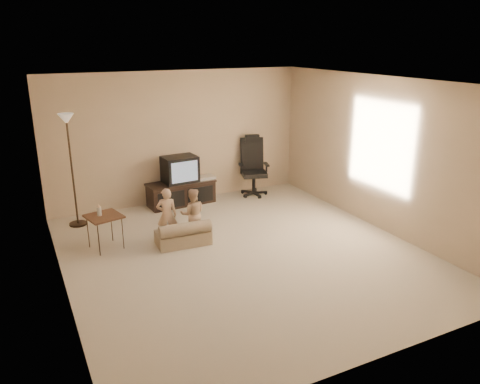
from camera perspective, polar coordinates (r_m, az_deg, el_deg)
The scene contains 9 objects.
floor at distance 7.02m, azimuth 0.42°, elevation -7.50°, with size 5.50×5.50×0.00m, color #BBAE95.
room_shell at distance 6.51m, azimuth 0.45°, elevation 4.64°, with size 5.50×5.50×5.50m.
tv_stand at distance 9.00m, azimuth -7.19°, elevation 0.90°, with size 1.35×0.57×0.95m.
office_chair at distance 9.51m, azimuth 1.61°, elevation 2.24°, with size 0.70×0.72×1.20m.
side_table at distance 7.29m, azimuth -16.31°, elevation -2.89°, with size 0.58×0.58×0.72m.
floor_lamp at distance 8.13m, azimuth -20.11°, elevation 5.38°, with size 0.30×0.30×1.91m.
child_sofa at distance 7.29m, azimuth -6.88°, elevation -5.22°, with size 0.84×0.51×0.40m.
toddler_left at distance 7.36m, azimuth -8.90°, elevation -2.78°, with size 0.32×0.23×0.87m, color #D5AB85.
toddler_right at distance 7.42m, azimuth -5.79°, elevation -2.67°, with size 0.40×0.22×0.83m, color #D5AB85.
Camera 1 is at (-2.87, -5.64, 3.04)m, focal length 35.00 mm.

